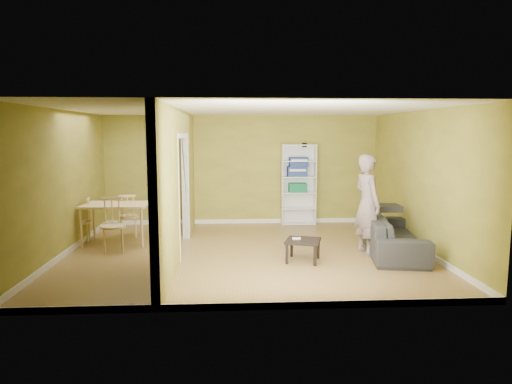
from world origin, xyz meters
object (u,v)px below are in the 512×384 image
dining_table (116,208)px  sofa (393,229)px  person (368,196)px  coffee_table (303,243)px  chair_near (113,225)px  chair_far (128,215)px  bookshelf (298,184)px  chair_left (81,221)px

dining_table → sofa: bearing=-11.3°
person → coffee_table: size_ratio=3.77×
sofa → chair_near: bearing=95.7°
dining_table → chair_near: (0.09, -0.67, -0.21)m
coffee_table → dining_table: 3.84m
sofa → coffee_table: bearing=115.0°
coffee_table → chair_far: bearing=148.8°
chair_near → chair_far: 1.21m
sofa → dining_table: size_ratio=1.84×
sofa → chair_far: 5.38m
chair_near → dining_table: bearing=83.0°
dining_table → chair_far: size_ratio=1.37×
person → bookshelf: (-0.85, 2.76, -0.11)m
sofa → person: size_ratio=1.09×
bookshelf → coffee_table: size_ratio=3.40×
chair_near → person: bearing=-19.3°
sofa → chair_left: bearing=89.4°
chair_left → dining_table: bearing=75.0°
chair_left → chair_near: chair_near is taller
bookshelf → chair_far: 3.99m
dining_table → chair_near: 0.71m
chair_near → chair_far: bearing=74.6°
sofa → chair_left: size_ratio=2.59×
chair_left → coffee_table: bearing=59.4°
person → dining_table: 4.87m
chair_far → dining_table: bearing=68.2°
sofa → coffee_table: size_ratio=4.12×
chair_left → chair_far: size_ratio=0.97×
dining_table → chair_near: chair_near is taller
sofa → person: person is taller
chair_near → chair_far: chair_near is taller
dining_table → chair_near: size_ratio=1.26×
bookshelf → dining_table: bearing=-156.4°
chair_left → person: bearing=68.3°
bookshelf → chair_left: 4.93m
sofa → dining_table: sofa is taller
person → chair_left: bearing=64.0°
sofa → person: bearing=100.5°
person → chair_left: person is taller
chair_near → chair_far: (0.02, 1.21, -0.04)m
bookshelf → chair_near: 4.51m
coffee_table → chair_near: (-3.41, 0.85, 0.18)m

